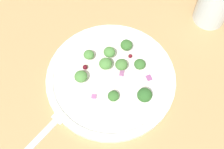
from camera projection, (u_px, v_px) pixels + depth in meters
ground_plane at (108, 86)px, 61.51cm from camera, size 180.00×180.00×2.00cm
plate at (112, 79)px, 60.19cm from camera, size 25.71×25.71×1.70cm
dressing_pool at (112, 78)px, 59.79cm from camera, size 14.91×14.91×0.20cm
broccoli_floret_0 at (121, 65)px, 58.86cm from camera, size 2.39×2.39×2.42cm
broccoli_floret_1 at (106, 64)px, 58.71cm from camera, size 2.51×2.51×2.54cm
broccoli_floret_2 at (81, 77)px, 57.99cm from camera, size 2.48×2.48×2.51cm
broccoli_floret_3 at (126, 45)px, 61.34cm from camera, size 2.43×2.43×2.46cm
broccoli_floret_4 at (140, 64)px, 59.26cm from camera, size 2.28×2.28×2.30cm
broccoli_floret_5 at (109, 52)px, 60.11cm from camera, size 2.31×2.31×2.34cm
broccoli_floret_6 at (113, 96)px, 56.64cm from camera, size 2.14×2.14×2.17cm
broccoli_floret_7 at (89, 55)px, 60.40cm from camera, size 2.12×2.12×2.14cm
broccoli_floret_8 at (144, 95)px, 55.85cm from camera, size 2.81×2.81×2.85cm
cranberry_0 at (130, 56)px, 61.61cm from camera, size 0.83×0.83×0.83cm
cranberry_1 at (85, 67)px, 60.00cm from camera, size 1.00×1.00×1.00cm
cranberry_2 at (91, 54)px, 61.72cm from camera, size 0.79×0.79×0.79cm
cranberry_3 at (124, 66)px, 60.58cm from camera, size 0.72×0.72×0.72cm
onion_bit_0 at (122, 73)px, 59.98cm from camera, size 1.58×1.30×0.39cm
onion_bit_1 at (94, 97)px, 57.68cm from camera, size 1.12×1.19×0.59cm
onion_bit_2 at (149, 78)px, 59.71cm from camera, size 1.54×1.56×0.33cm
fork at (38, 139)px, 55.23cm from camera, size 18.63×4.95×0.50cm
water_glass at (215, 2)px, 63.42cm from camera, size 7.07×7.07×10.81cm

